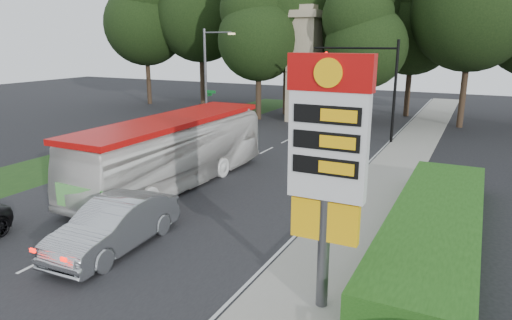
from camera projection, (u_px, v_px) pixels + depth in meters
The scene contains 16 objects.
ground at pixel (30, 268), 14.79m from camera, with size 120.00×120.00×0.00m, color black.
road_surface at pixel (220, 174), 25.17m from camera, with size 14.00×80.00×0.02m, color black.
sidewalk_right at pixel (375, 195), 21.49m from camera, with size 3.00×80.00×0.12m, color gray.
grass_verge_left at pixel (153, 138), 34.46m from camera, with size 5.00×50.00×0.02m, color #193814.
hedge at pixel (435, 226), 16.60m from camera, with size 3.00×14.00×1.20m, color #1E4A13.
gas_station_pylon at pixel (328, 151), 11.41m from camera, with size 2.10×0.45×6.85m.
traffic_signal_mast at pixel (377, 77), 31.92m from camera, with size 6.10×0.35×7.20m.
streetlight_signs at pixel (208, 76), 35.71m from camera, with size 2.75×0.98×8.00m.
monument at pixel (304, 64), 40.31m from camera, with size 3.00×3.00×10.05m.
tree_far_west at pixel (144, 7), 50.11m from camera, with size 8.96×8.96×17.60m.
tree_west_near at pixel (258, 12), 48.57m from camera, with size 8.40×8.40×16.50m.
tree_east_near at pixel (414, 11), 41.75m from camera, with size 8.12×8.12×15.95m.
tree_monument_left at pixel (259, 22), 40.26m from camera, with size 7.28×7.28×14.30m.
tree_monument_right at pixel (367, 29), 36.77m from camera, with size 6.72×6.72×13.20m.
transit_bus at pixel (173, 152), 22.71m from camera, with size 2.90×12.38×3.45m, color white.
sedan_silver at pixel (114, 225), 15.92m from camera, with size 1.89×5.41×1.78m, color #A5A7AD.
Camera 1 is at (12.54, -8.73, 7.15)m, focal length 32.00 mm.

